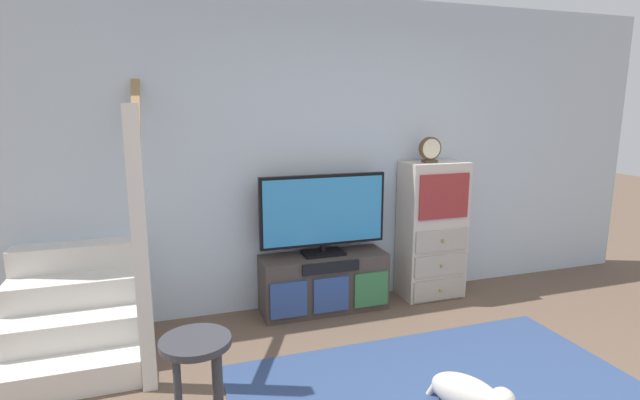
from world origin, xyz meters
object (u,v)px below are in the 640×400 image
(media_console, at_px, (324,283))
(bar_stool_near, at_px, (197,373))
(television, at_px, (323,212))
(dog, at_px, (471,395))
(side_cabinet, at_px, (432,230))
(desk_clock, at_px, (430,150))

(media_console, height_order, bar_stool_near, bar_stool_near)
(television, xyz_separation_m, dog, (0.35, -1.68, -0.77))
(television, distance_m, bar_stool_near, 2.06)
(media_console, relative_size, television, 0.99)
(media_console, distance_m, television, 0.63)
(dog, bearing_deg, side_cabinet, 66.62)
(desk_clock, relative_size, bar_stool_near, 0.33)
(bar_stool_near, bearing_deg, media_console, 53.50)
(media_console, distance_m, desk_clock, 1.52)
(media_console, bearing_deg, television, 90.00)
(television, relative_size, desk_clock, 4.86)
(side_cabinet, bearing_deg, media_console, -179.46)
(television, distance_m, side_cabinet, 1.10)
(side_cabinet, distance_m, bar_stool_near, 2.79)
(bar_stool_near, bearing_deg, dog, -1.76)
(desk_clock, distance_m, dog, 2.19)
(media_console, relative_size, side_cabinet, 0.87)
(desk_clock, xyz_separation_m, bar_stool_near, (-2.20, -1.61, -0.88))
(side_cabinet, xyz_separation_m, bar_stool_near, (-2.27, -1.62, -0.12))
(bar_stool_near, xyz_separation_m, dog, (1.54, -0.05, -0.40))
(television, bearing_deg, side_cabinet, -0.73)
(side_cabinet, xyz_separation_m, desk_clock, (-0.07, -0.01, 0.76))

